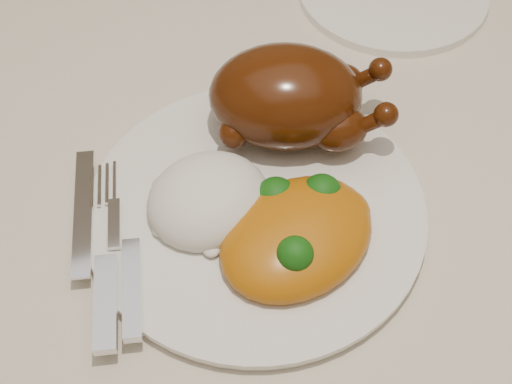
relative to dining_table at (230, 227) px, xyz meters
name	(u,v)px	position (x,y,z in m)	size (l,w,h in m)	color
dining_table	(230,227)	(0.00, 0.00, 0.00)	(1.60, 0.90, 0.76)	brown
tablecloth	(227,183)	(0.00, 0.00, 0.07)	(1.73, 1.03, 0.18)	beige
dinner_plate	(256,211)	(0.01, -0.06, 0.11)	(0.28, 0.28, 0.01)	white
roast_chicken	(290,97)	(0.06, 0.01, 0.16)	(0.18, 0.14, 0.09)	#481F07
rice_mound	(208,200)	(-0.03, -0.05, 0.12)	(0.13, 0.12, 0.05)	white
mac_and_cheese	(302,229)	(0.03, -0.10, 0.13)	(0.17, 0.15, 0.05)	#BC670C
cutlery	(110,266)	(-0.12, -0.08, 0.12)	(0.06, 0.20, 0.01)	silver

